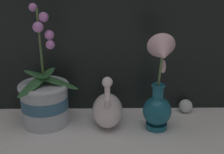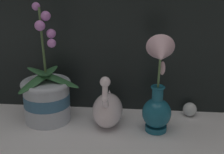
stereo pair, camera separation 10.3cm
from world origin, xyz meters
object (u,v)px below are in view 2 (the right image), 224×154
at_px(orchid_potted_plant, 47,96).
at_px(blue_vase, 158,95).
at_px(swan_figurine, 108,108).
at_px(glass_sphere, 190,109).

bearing_deg(orchid_potted_plant, blue_vase, -8.30).
relative_size(orchid_potted_plant, swan_figurine, 2.08).
xyz_separation_m(blue_vase, glass_sphere, (0.13, 0.14, -0.11)).
bearing_deg(blue_vase, glass_sphere, 46.72).
bearing_deg(swan_figurine, orchid_potted_plant, 176.75).
distance_m(orchid_potted_plant, glass_sphere, 0.52).
xyz_separation_m(orchid_potted_plant, blue_vase, (0.38, -0.06, 0.04)).
bearing_deg(swan_figurine, glass_sphere, 17.46).
height_order(blue_vase, glass_sphere, blue_vase).
distance_m(swan_figurine, blue_vase, 0.19).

